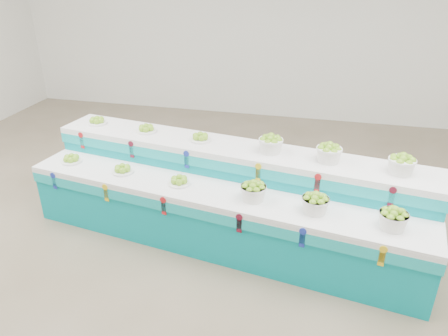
{
  "coord_description": "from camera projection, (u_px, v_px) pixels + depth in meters",
  "views": [
    {
      "loc": [
        1.29,
        -3.42,
        2.93
      ],
      "look_at": [
        0.32,
        0.64,
        0.87
      ],
      "focal_mm": 34.03,
      "sensor_mm": 36.0,
      "label": 1
    }
  ],
  "objects": [
    {
      "name": "basket_upper_right",
      "position": [
        402.0,
        164.0,
        4.16
      ],
      "size": [
        0.3,
        0.3,
        0.2
      ],
      "primitive_type": null,
      "rotation": [
        0.0,
        0.0,
        -0.16
      ],
      "color": "silver",
      "rests_on": "display_stand"
    },
    {
      "name": "basket_lower_mid",
      "position": [
        315.0,
        203.0,
        4.08
      ],
      "size": [
        0.3,
        0.3,
        0.2
      ],
      "primitive_type": null,
      "rotation": [
        0.0,
        0.0,
        -0.16
      ],
      "color": "silver",
      "rests_on": "display_stand"
    },
    {
      "name": "basket_upper_left",
      "position": [
        271.0,
        144.0,
        4.62
      ],
      "size": [
        0.3,
        0.3,
        0.2
      ],
      "primitive_type": null,
      "rotation": [
        0.0,
        0.0,
        -0.16
      ],
      "color": "silver",
      "rests_on": "display_stand"
    },
    {
      "name": "back_wall",
      "position": [
        261.0,
        14.0,
        8.03
      ],
      "size": [
        10.0,
        0.0,
        10.0
      ],
      "primitive_type": "plane",
      "rotation": [
        1.57,
        0.0,
        0.0
      ],
      "color": "silver",
      "rests_on": "ground"
    },
    {
      "name": "plate_lower_right",
      "position": [
        179.0,
        180.0,
        4.61
      ],
      "size": [
        0.28,
        0.28,
        0.1
      ],
      "primitive_type": "cylinder",
      "rotation": [
        0.0,
        0.0,
        -0.16
      ],
      "color": "white",
      "rests_on": "display_stand"
    },
    {
      "name": "basket_upper_mid",
      "position": [
        329.0,
        153.0,
        4.41
      ],
      "size": [
        0.3,
        0.3,
        0.2
      ],
      "primitive_type": null,
      "rotation": [
        0.0,
        0.0,
        -0.16
      ],
      "color": "silver",
      "rests_on": "display_stand"
    },
    {
      "name": "plate_upper_mid",
      "position": [
        146.0,
        128.0,
        5.19
      ],
      "size": [
        0.28,
        0.28,
        0.1
      ],
      "primitive_type": "cylinder",
      "rotation": [
        0.0,
        0.0,
        -0.16
      ],
      "color": "white",
      "rests_on": "display_stand"
    },
    {
      "name": "plate_upper_right",
      "position": [
        200.0,
        137.0,
        4.94
      ],
      "size": [
        0.28,
        0.28,
        0.1
      ],
      "primitive_type": "cylinder",
      "rotation": [
        0.0,
        0.0,
        -0.16
      ],
      "color": "white",
      "rests_on": "display_stand"
    },
    {
      "name": "basket_lower_left",
      "position": [
        253.0,
        191.0,
        4.3
      ],
      "size": [
        0.3,
        0.3,
        0.2
      ],
      "primitive_type": null,
      "rotation": [
        0.0,
        0.0,
        -0.16
      ],
      "color": "silver",
      "rests_on": "display_stand"
    },
    {
      "name": "plate_upper_left",
      "position": [
        97.0,
        120.0,
        5.44
      ],
      "size": [
        0.28,
        0.28,
        0.1
      ],
      "primitive_type": "cylinder",
      "rotation": [
        0.0,
        0.0,
        -0.16
      ],
      "color": "white",
      "rests_on": "display_stand"
    },
    {
      "name": "display_stand",
      "position": [
        224.0,
        196.0,
        4.81
      ],
      "size": [
        4.62,
        1.84,
        1.02
      ],
      "primitive_type": null,
      "rotation": [
        0.0,
        0.0,
        -0.16
      ],
      "color": "#05929C",
      "rests_on": "ground"
    },
    {
      "name": "plate_lower_mid",
      "position": [
        122.0,
        169.0,
        4.86
      ],
      "size": [
        0.28,
        0.28,
        0.1
      ],
      "primitive_type": "cylinder",
      "rotation": [
        0.0,
        0.0,
        -0.16
      ],
      "color": "white",
      "rests_on": "display_stand"
    },
    {
      "name": "plate_lower_left",
      "position": [
        71.0,
        158.0,
        5.12
      ],
      "size": [
        0.28,
        0.28,
        0.1
      ],
      "primitive_type": "cylinder",
      "rotation": [
        0.0,
        0.0,
        -0.16
      ],
      "color": "white",
      "rests_on": "display_stand"
    },
    {
      "name": "ground",
      "position": [
        181.0,
        263.0,
        4.55
      ],
      "size": [
        10.0,
        10.0,
        0.0
      ],
      "primitive_type": "plane",
      "color": "brown",
      "rests_on": "ground"
    },
    {
      "name": "basket_lower_right",
      "position": [
        393.0,
        219.0,
        3.84
      ],
      "size": [
        0.3,
        0.3,
        0.2
      ],
      "primitive_type": null,
      "rotation": [
        0.0,
        0.0,
        -0.16
      ],
      "color": "silver",
      "rests_on": "display_stand"
    }
  ]
}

